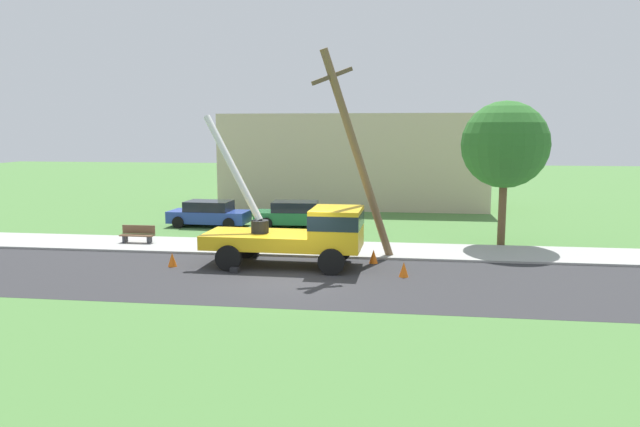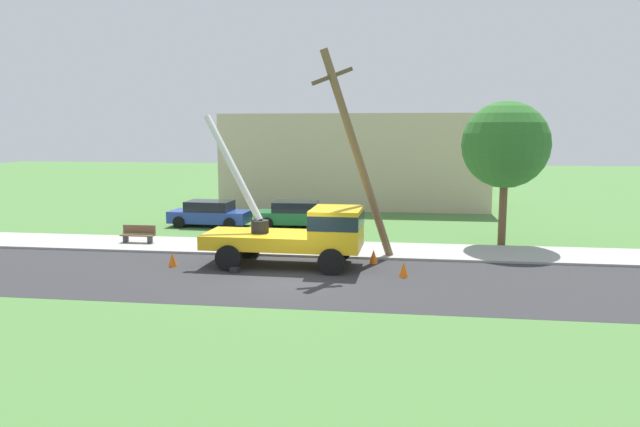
{
  "view_description": "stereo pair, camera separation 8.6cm",
  "coord_description": "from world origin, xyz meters",
  "px_view_note": "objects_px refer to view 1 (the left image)",
  "views": [
    {
      "loc": [
        3.79,
        -20.7,
        5.38
      ],
      "look_at": [
        0.64,
        2.22,
        2.1
      ],
      "focal_mm": 33.43,
      "sensor_mm": 36.0,
      "label": 1
    },
    {
      "loc": [
        3.87,
        -20.69,
        5.38
      ],
      "look_at": [
        0.64,
        2.22,
        2.1
      ],
      "focal_mm": 33.43,
      "sensor_mm": 36.0,
      "label": 2
    }
  ],
  "objects_px": {
    "roadside_tree_near": "(505,145)",
    "utility_truck": "(304,231)",
    "park_bench": "(138,235)",
    "traffic_cone_curbside": "(374,256)",
    "parked_sedan_blue": "(209,214)",
    "traffic_cone_behind": "(172,260)",
    "parked_sedan_green": "(295,214)",
    "leaning_utility_pole": "(357,154)",
    "traffic_cone_ahead": "(404,269)"
  },
  "relations": [
    {
      "from": "parked_sedan_green",
      "to": "roadside_tree_near",
      "type": "height_order",
      "value": "roadside_tree_near"
    },
    {
      "from": "roadside_tree_near",
      "to": "utility_truck",
      "type": "bearing_deg",
      "value": -146.27
    },
    {
      "from": "roadside_tree_near",
      "to": "traffic_cone_ahead",
      "type": "bearing_deg",
      "value": -123.6
    },
    {
      "from": "traffic_cone_curbside",
      "to": "parked_sedan_blue",
      "type": "distance_m",
      "value": 12.5
    },
    {
      "from": "traffic_cone_behind",
      "to": "park_bench",
      "type": "height_order",
      "value": "park_bench"
    },
    {
      "from": "traffic_cone_behind",
      "to": "parked_sedan_green",
      "type": "relative_size",
      "value": 0.12
    },
    {
      "from": "traffic_cone_curbside",
      "to": "roadside_tree_near",
      "type": "xyz_separation_m",
      "value": [
        5.74,
        4.71,
        4.38
      ]
    },
    {
      "from": "traffic_cone_ahead",
      "to": "traffic_cone_curbside",
      "type": "distance_m",
      "value": 2.43
    },
    {
      "from": "park_bench",
      "to": "traffic_cone_curbside",
      "type": "bearing_deg",
      "value": -12.4
    },
    {
      "from": "traffic_cone_curbside",
      "to": "leaning_utility_pole",
      "type": "bearing_deg",
      "value": 150.48
    },
    {
      "from": "traffic_cone_ahead",
      "to": "parked_sedan_blue",
      "type": "height_order",
      "value": "parked_sedan_blue"
    },
    {
      "from": "park_bench",
      "to": "utility_truck",
      "type": "bearing_deg",
      "value": -21.68
    },
    {
      "from": "traffic_cone_ahead",
      "to": "utility_truck",
      "type": "bearing_deg",
      "value": 162.97
    },
    {
      "from": "traffic_cone_ahead",
      "to": "roadside_tree_near",
      "type": "distance_m",
      "value": 9.29
    },
    {
      "from": "leaning_utility_pole",
      "to": "traffic_cone_behind",
      "type": "relative_size",
      "value": 15.26
    },
    {
      "from": "leaning_utility_pole",
      "to": "parked_sedan_blue",
      "type": "bearing_deg",
      "value": 139.07
    },
    {
      "from": "utility_truck",
      "to": "traffic_cone_curbside",
      "type": "height_order",
      "value": "utility_truck"
    },
    {
      "from": "parked_sedan_blue",
      "to": "traffic_cone_curbside",
      "type": "bearing_deg",
      "value": -40.18
    },
    {
      "from": "utility_truck",
      "to": "leaning_utility_pole",
      "type": "distance_m",
      "value": 3.8
    },
    {
      "from": "traffic_cone_curbside",
      "to": "parked_sedan_blue",
      "type": "height_order",
      "value": "parked_sedan_blue"
    },
    {
      "from": "traffic_cone_ahead",
      "to": "park_bench",
      "type": "relative_size",
      "value": 0.35
    },
    {
      "from": "utility_truck",
      "to": "traffic_cone_behind",
      "type": "xyz_separation_m",
      "value": [
        -5.15,
        -0.76,
        -1.13
      ]
    },
    {
      "from": "park_bench",
      "to": "roadside_tree_near",
      "type": "relative_size",
      "value": 0.24
    },
    {
      "from": "park_bench",
      "to": "traffic_cone_behind",
      "type": "bearing_deg",
      "value": -51.15
    },
    {
      "from": "parked_sedan_green",
      "to": "roadside_tree_near",
      "type": "bearing_deg",
      "value": -19.67
    },
    {
      "from": "parked_sedan_green",
      "to": "roadside_tree_near",
      "type": "distance_m",
      "value": 11.81
    },
    {
      "from": "traffic_cone_behind",
      "to": "traffic_cone_curbside",
      "type": "height_order",
      "value": "same"
    },
    {
      "from": "leaning_utility_pole",
      "to": "traffic_cone_curbside",
      "type": "relative_size",
      "value": 15.26
    },
    {
      "from": "parked_sedan_blue",
      "to": "park_bench",
      "type": "distance_m",
      "value": 5.84
    },
    {
      "from": "leaning_utility_pole",
      "to": "park_bench",
      "type": "relative_size",
      "value": 5.34
    },
    {
      "from": "park_bench",
      "to": "roadside_tree_near",
      "type": "xyz_separation_m",
      "value": [
        16.92,
        2.26,
        4.2
      ]
    },
    {
      "from": "traffic_cone_ahead",
      "to": "traffic_cone_behind",
      "type": "distance_m",
      "value": 9.06
    },
    {
      "from": "utility_truck",
      "to": "traffic_cone_ahead",
      "type": "relative_size",
      "value": 12.07
    },
    {
      "from": "leaning_utility_pole",
      "to": "roadside_tree_near",
      "type": "height_order",
      "value": "leaning_utility_pole"
    },
    {
      "from": "utility_truck",
      "to": "traffic_cone_ahead",
      "type": "xyz_separation_m",
      "value": [
        3.9,
        -1.19,
        -1.13
      ]
    },
    {
      "from": "traffic_cone_ahead",
      "to": "park_bench",
      "type": "distance_m",
      "value": 13.2
    },
    {
      "from": "traffic_cone_behind",
      "to": "parked_sedan_green",
      "type": "bearing_deg",
      "value": 72.98
    },
    {
      "from": "leaning_utility_pole",
      "to": "roadside_tree_near",
      "type": "distance_m",
      "value": 7.77
    },
    {
      "from": "utility_truck",
      "to": "traffic_cone_curbside",
      "type": "bearing_deg",
      "value": 18.8
    },
    {
      "from": "parked_sedan_green",
      "to": "park_bench",
      "type": "relative_size",
      "value": 2.8
    },
    {
      "from": "traffic_cone_behind",
      "to": "parked_sedan_blue",
      "type": "relative_size",
      "value": 0.13
    },
    {
      "from": "utility_truck",
      "to": "parked_sedan_green",
      "type": "bearing_deg",
      "value": 102.32
    },
    {
      "from": "traffic_cone_ahead",
      "to": "leaning_utility_pole",
      "type": "bearing_deg",
      "value": 127.48
    },
    {
      "from": "utility_truck",
      "to": "parked_sedan_blue",
      "type": "xyz_separation_m",
      "value": [
        -6.85,
        8.98,
        -0.7
      ]
    },
    {
      "from": "utility_truck",
      "to": "leaning_utility_pole",
      "type": "bearing_deg",
      "value": 34.03
    },
    {
      "from": "traffic_cone_ahead",
      "to": "traffic_cone_behind",
      "type": "relative_size",
      "value": 1.0
    },
    {
      "from": "parked_sedan_green",
      "to": "park_bench",
      "type": "distance_m",
      "value": 8.8
    },
    {
      "from": "traffic_cone_behind",
      "to": "parked_sedan_green",
      "type": "xyz_separation_m",
      "value": [
        3.1,
        10.14,
        0.43
      ]
    },
    {
      "from": "traffic_cone_ahead",
      "to": "roadside_tree_near",
      "type": "relative_size",
      "value": 0.08
    },
    {
      "from": "leaning_utility_pole",
      "to": "parked_sedan_blue",
      "type": "distance_m",
      "value": 12.23
    }
  ]
}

